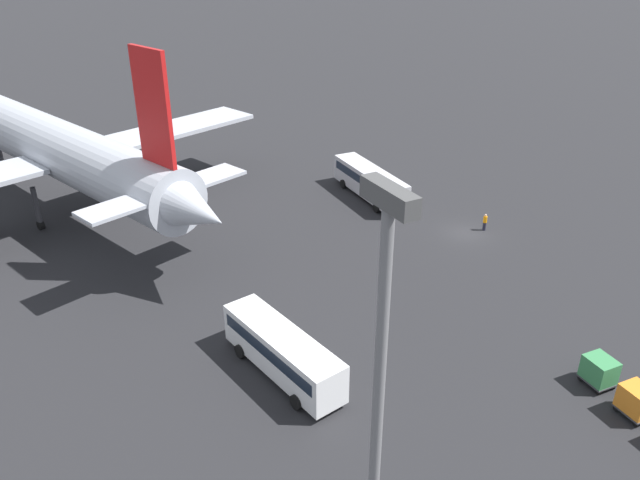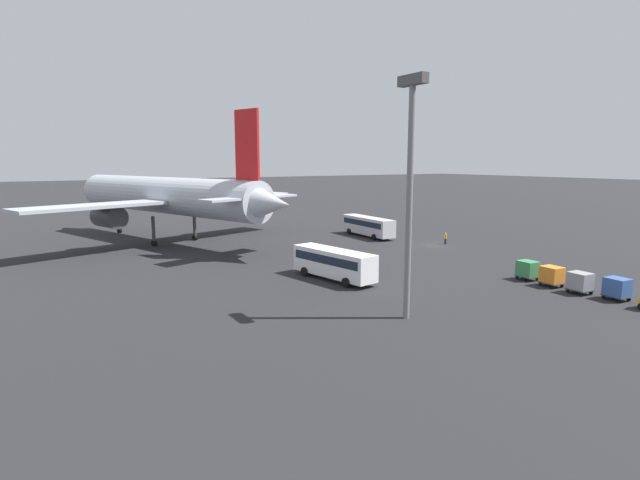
% 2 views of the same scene
% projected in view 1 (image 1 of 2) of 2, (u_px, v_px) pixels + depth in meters
% --- Properties ---
extents(ground_plane, '(600.00, 600.00, 0.00)m').
position_uv_depth(ground_plane, '(465.00, 233.00, 61.11)').
color(ground_plane, '#232326').
extents(airplane, '(51.25, 44.14, 19.10)m').
position_uv_depth(airplane, '(56.00, 148.00, 61.96)').
color(airplane, '#B2B7C1').
rests_on(airplane, ground).
extents(shuttle_bus_near, '(12.19, 3.38, 3.26)m').
position_uv_depth(shuttle_bus_near, '(370.00, 181.00, 68.19)').
color(shuttle_bus_near, silver).
rests_on(shuttle_bus_near, ground).
extents(shuttle_bus_far, '(10.90, 4.34, 3.25)m').
position_uv_depth(shuttle_bus_far, '(282.00, 350.00, 41.19)').
color(shuttle_bus_far, white).
rests_on(shuttle_bus_far, ground).
extents(worker_person, '(0.38, 0.38, 1.74)m').
position_uv_depth(worker_person, '(485.00, 222.00, 61.33)').
color(worker_person, '#1E1E2D').
rests_on(worker_person, ground).
extents(cargo_cart_orange, '(2.11, 1.82, 2.06)m').
position_uv_depth(cargo_cart_orange, '(637.00, 400.00, 37.94)').
color(cargo_cart_orange, '#38383D').
rests_on(cargo_cart_orange, ground).
extents(cargo_cart_green, '(2.11, 1.82, 2.06)m').
position_uv_depth(cargo_cart_green, '(599.00, 370.00, 40.50)').
color(cargo_cart_green, '#38383D').
rests_on(cargo_cart_green, ground).
extents(light_pole, '(2.80, 0.70, 19.05)m').
position_uv_depth(light_pole, '(380.00, 360.00, 24.83)').
color(light_pole, slate).
rests_on(light_pole, ground).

